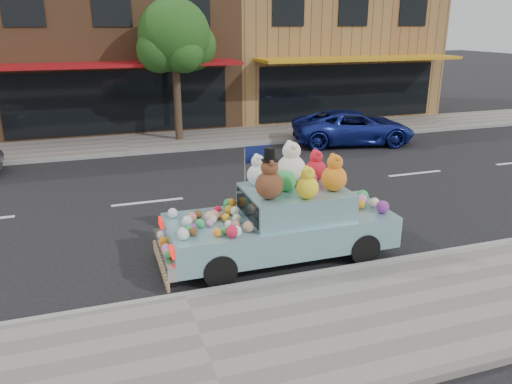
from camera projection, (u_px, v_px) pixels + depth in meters
name	position (u px, v px, depth m)	size (l,w,h in m)	color
ground	(148.00, 202.00, 12.70)	(120.00, 120.00, 0.00)	black
near_sidewalk	(206.00, 351.00, 6.84)	(60.00, 3.00, 0.12)	gray
far_sidewalk	(126.00, 144.00, 18.51)	(60.00, 3.00, 0.12)	gray
near_kerb	(185.00, 297.00, 8.19)	(60.00, 0.12, 0.13)	gray
far_kerb	(130.00, 154.00, 17.16)	(60.00, 0.12, 0.13)	gray
storefront_mid	(109.00, 39.00, 22.27)	(10.00, 9.80, 7.30)	brown
storefront_right	(313.00, 37.00, 25.29)	(10.00, 9.80, 7.30)	olive
street_tree	(175.00, 42.00, 18.00)	(3.00, 2.70, 5.22)	#38281C
car_blue	(353.00, 127.00, 18.67)	(2.08, 4.51, 1.25)	navy
art_car	(282.00, 218.00, 9.53)	(4.49, 1.79, 2.28)	black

